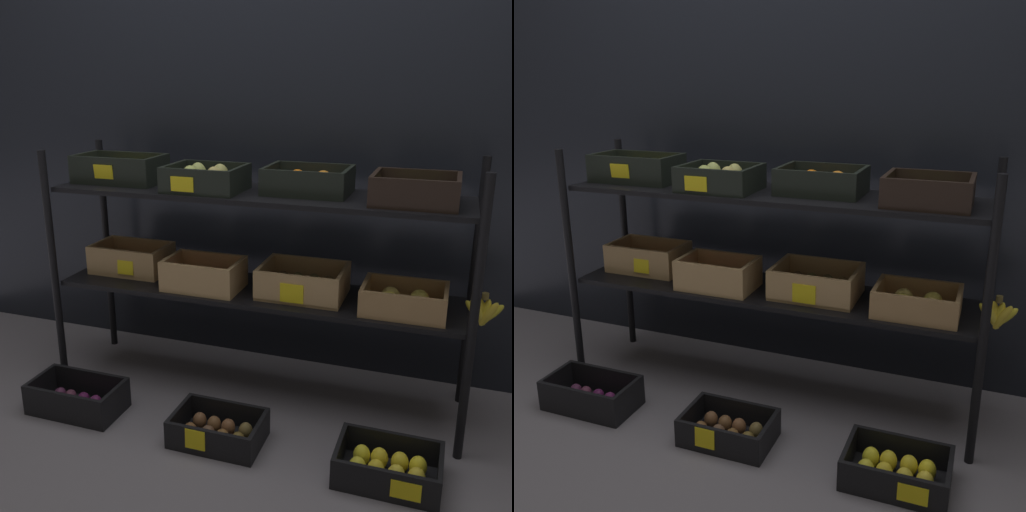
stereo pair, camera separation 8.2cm
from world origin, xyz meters
TOP-DOWN VIEW (x-y plane):
  - ground_plane at (0.00, 0.00)m, footprint 10.00×10.00m
  - storefront_wall at (0.00, 0.40)m, footprint 4.10×0.12m
  - display_rack at (-0.00, -0.01)m, footprint 1.83×0.44m
  - crate_ground_plum at (-0.65, -0.39)m, footprint 0.38×0.21m
  - crate_ground_kiwi at (-0.01, -0.40)m, footprint 0.34×0.23m
  - crate_ground_lemon at (0.62, -0.41)m, footprint 0.36×0.24m

SIDE VIEW (x-z plane):
  - ground_plane at x=0.00m, z-range 0.00..0.00m
  - crate_ground_kiwi at x=-0.01m, z-range -0.01..0.10m
  - crate_ground_lemon at x=0.62m, z-range -0.01..0.10m
  - crate_ground_plum at x=-0.65m, z-range -0.02..0.11m
  - display_rack at x=0.00m, z-range 0.17..1.21m
  - storefront_wall at x=0.00m, z-range 0.00..2.07m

